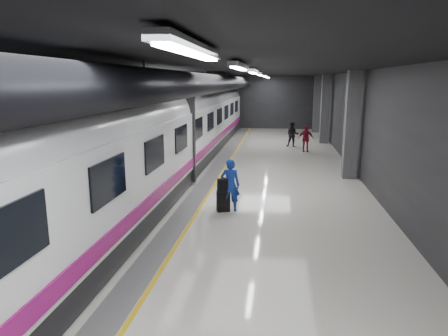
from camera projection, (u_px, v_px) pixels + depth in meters
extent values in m
plane|color=silver|center=(238.00, 186.00, 15.85)|extent=(40.00, 40.00, 0.00)
cube|color=black|center=(239.00, 69.00, 14.89)|extent=(10.00, 40.00, 0.02)
cube|color=#28282B|center=(262.00, 103.00, 34.73)|extent=(10.00, 0.02, 4.50)
cube|color=#28282B|center=(115.00, 127.00, 16.03)|extent=(0.02, 40.00, 4.50)
cube|color=#28282B|center=(373.00, 131.00, 14.71)|extent=(0.02, 40.00, 4.50)
cube|color=slate|center=(205.00, 184.00, 16.03)|extent=(0.65, 39.80, 0.01)
cube|color=yellow|center=(215.00, 185.00, 15.97)|extent=(0.10, 39.80, 0.01)
cylinder|color=black|center=(205.00, 84.00, 15.18)|extent=(0.80, 38.00, 0.80)
cube|color=silver|center=(193.00, 48.00, 4.18)|extent=(0.22, 2.60, 0.10)
cube|color=silver|center=(239.00, 66.00, 9.02)|extent=(0.22, 2.60, 0.10)
cube|color=silver|center=(253.00, 71.00, 13.87)|extent=(0.22, 2.60, 0.10)
cube|color=silver|center=(260.00, 74.00, 18.71)|extent=(0.22, 2.60, 0.10)
cube|color=silver|center=(264.00, 75.00, 23.55)|extent=(0.22, 2.60, 0.10)
cube|color=silver|center=(267.00, 76.00, 28.39)|extent=(0.22, 2.60, 0.10)
cube|color=silver|center=(268.00, 77.00, 32.26)|extent=(0.22, 2.60, 0.10)
cube|color=#515154|center=(351.00, 125.00, 16.71)|extent=(0.55, 0.55, 4.50)
cube|color=#515154|center=(325.00, 109.00, 26.39)|extent=(0.55, 0.55, 4.50)
cube|color=#515154|center=(317.00, 104.00, 32.20)|extent=(0.55, 0.55, 4.50)
cube|color=black|center=(159.00, 175.00, 16.20)|extent=(2.80, 38.00, 0.60)
cube|color=white|center=(158.00, 140.00, 15.91)|extent=(2.90, 38.00, 2.20)
cylinder|color=white|center=(157.00, 117.00, 15.70)|extent=(2.80, 38.00, 2.80)
cube|color=#900D65|center=(194.00, 161.00, 15.88)|extent=(0.04, 38.00, 0.35)
cube|color=black|center=(157.00, 134.00, 15.85)|extent=(3.05, 0.25, 3.80)
cube|color=black|center=(9.00, 238.00, 4.98)|extent=(0.05, 1.60, 0.85)
cube|color=black|center=(109.00, 180.00, 7.88)|extent=(0.05, 1.60, 0.85)
cube|color=black|center=(155.00, 153.00, 10.79)|extent=(0.05, 1.60, 0.85)
cube|color=black|center=(181.00, 138.00, 13.69)|extent=(0.05, 1.60, 0.85)
cube|color=black|center=(199.00, 128.00, 16.60)|extent=(0.05, 1.60, 0.85)
cube|color=black|center=(211.00, 121.00, 19.50)|extent=(0.05, 1.60, 0.85)
cube|color=black|center=(220.00, 116.00, 22.40)|extent=(0.05, 1.60, 0.85)
cube|color=black|center=(226.00, 112.00, 25.31)|extent=(0.05, 1.60, 0.85)
cube|color=black|center=(232.00, 109.00, 28.21)|extent=(0.05, 1.60, 0.85)
cube|color=black|center=(236.00, 106.00, 31.12)|extent=(0.05, 1.60, 0.85)
imported|color=#183AB8|center=(230.00, 185.00, 12.63)|extent=(0.62, 0.41, 1.69)
cube|color=black|center=(223.00, 201.00, 12.68)|extent=(0.46, 0.37, 0.66)
cube|color=black|center=(223.00, 185.00, 12.53)|extent=(0.35, 0.28, 0.42)
imported|color=black|center=(293.00, 135.00, 25.06)|extent=(0.80, 0.65, 1.57)
imported|color=maroon|center=(306.00, 139.00, 23.32)|extent=(0.94, 0.46, 1.56)
cube|color=black|center=(291.00, 134.00, 29.60)|extent=(0.37, 0.28, 0.50)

